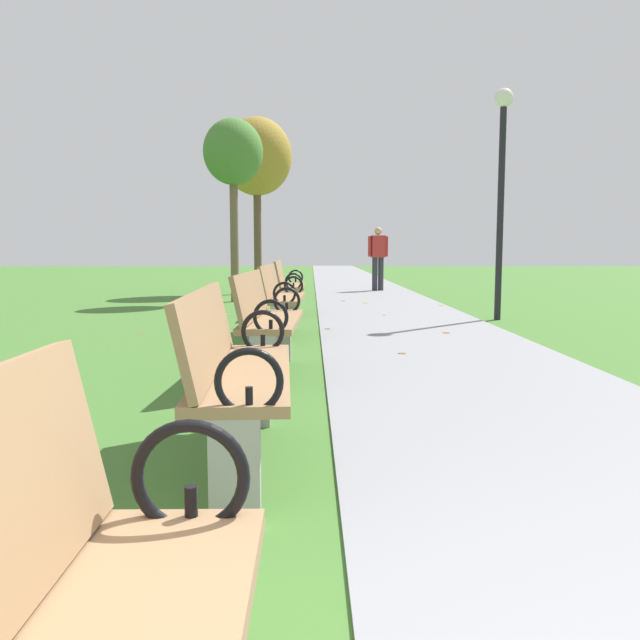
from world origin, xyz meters
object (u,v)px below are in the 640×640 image
Objects in this scene: tree_1 at (233,155)px; park_bench_5 at (288,286)px; park_bench_3 at (267,320)px; pedestrian_walking at (378,255)px; park_bench_4 at (281,298)px; lamp_post at (502,168)px; tree_2 at (257,158)px; park_bench_2 at (235,372)px.

park_bench_5 is at bearing -65.71° from tree_1.
pedestrian_walking reaches higher than park_bench_3.
tree_1 is at bearing 114.29° from park_bench_5.
pedestrian_walking reaches higher than park_bench_4.
park_bench_5 is 3.84m from lamp_post.
park_bench_5 is 0.46× the size of lamp_post.
park_bench_5 is 0.43× the size of tree_1.
pedestrian_walking is (3.03, 0.70, -2.35)m from tree_2.
tree_2 is (-0.92, 12.74, 2.79)m from park_bench_2.
park_bench_4 is 8.35m from tree_2.
pedestrian_walking is (2.11, 11.07, 0.44)m from park_bench_3.
tree_2 is at bearing 83.91° from tree_1.
park_bench_2 is 0.46× the size of lamp_post.
tree_1 is 1.07× the size of lamp_post.
park_bench_3 is 5.19m from park_bench_5.
park_bench_2 is at bearing -83.35° from tree_1.
park_bench_3 is 1.00× the size of pedestrian_walking.
tree_1 is 5.07m from pedestrian_walking.
park_bench_2 is 10.56m from tree_1.
tree_2 is 1.22× the size of lamp_post.
park_bench_2 is 7.68m from lamp_post.
park_bench_2 is at bearing -85.89° from tree_2.
tree_1 is 2.29× the size of pedestrian_walking.
park_bench_3 is at bearing 90.00° from park_bench_2.
park_bench_3 is 11.28m from pedestrian_walking.
park_bench_2 is 4.92m from park_bench_4.
park_bench_3 is at bearing -81.36° from tree_1.
pedestrian_walking is at bearing 70.24° from park_bench_5.
tree_2 is at bearing 100.03° from park_bench_5.
park_bench_4 is 0.47× the size of lamp_post.
tree_2 reaches higher than park_bench_5.
tree_2 is at bearing 96.68° from park_bench_4.
tree_2 is 7.41m from lamp_post.
tree_2 is 2.62× the size of pedestrian_walking.
park_bench_4 and park_bench_5 have the same top height.
tree_1 reaches higher than park_bench_5.
lamp_post is at bearing 52.94° from park_bench_3.
lamp_post is (3.27, -0.85, 1.82)m from park_bench_5.
tree_2 is at bearing -166.96° from pedestrian_walking.
pedestrian_walking is at bearing 99.79° from lamp_post.
pedestrian_walking is at bearing 44.56° from tree_1.
pedestrian_walking is 0.47× the size of lamp_post.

